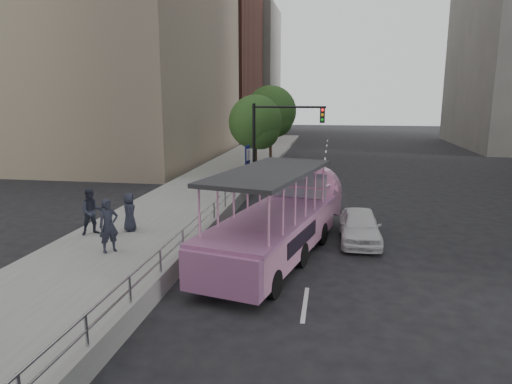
{
  "coord_description": "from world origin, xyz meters",
  "views": [
    {
      "loc": [
        1.58,
        -13.64,
        5.57
      ],
      "look_at": [
        -1.0,
        1.81,
        2.29
      ],
      "focal_mm": 32.0,
      "sensor_mm": 36.0,
      "label": 1
    }
  ],
  "objects": [
    {
      "name": "ground",
      "position": [
        0.0,
        0.0,
        0.0
      ],
      "size": [
        160.0,
        160.0,
        0.0
      ],
      "primitive_type": "plane",
      "color": "black"
    },
    {
      "name": "sidewalk",
      "position": [
        -5.75,
        10.0,
        0.15
      ],
      "size": [
        5.5,
        80.0,
        0.3
      ],
      "primitive_type": "cube",
      "color": "#A0A19B",
      "rests_on": "ground"
    },
    {
      "name": "kerb_wall",
      "position": [
        -3.12,
        2.0,
        0.48
      ],
      "size": [
        0.24,
        30.0,
        0.36
      ],
      "primitive_type": "cube",
      "color": "gray",
      "rests_on": "sidewalk"
    },
    {
      "name": "guardrail",
      "position": [
        -3.12,
        2.0,
        1.14
      ],
      "size": [
        0.07,
        22.0,
        0.71
      ],
      "color": "#A4A4A8",
      "rests_on": "kerb_wall"
    },
    {
      "name": "duck_boat",
      "position": [
        -0.07,
        2.13,
        1.2
      ],
      "size": [
        4.5,
        9.99,
        3.23
      ],
      "color": "black",
      "rests_on": "ground"
    },
    {
      "name": "car",
      "position": [
        2.76,
        3.87,
        0.64
      ],
      "size": [
        1.58,
        3.8,
        1.29
      ],
      "primitive_type": "imported",
      "rotation": [
        0.0,
        0.0,
        0.02
      ],
      "color": "white",
      "rests_on": "ground"
    },
    {
      "name": "pedestrian_near",
      "position": [
        -5.89,
        0.38,
        1.24
      ],
      "size": [
        0.8,
        0.81,
        1.88
      ],
      "primitive_type": "imported",
      "rotation": [
        0.0,
        0.0,
        0.81
      ],
      "color": "#232734",
      "rests_on": "sidewalk"
    },
    {
      "name": "pedestrian_mid",
      "position": [
        -7.52,
        2.21,
        1.21
      ],
      "size": [
        1.12,
        1.09,
        1.81
      ],
      "primitive_type": "imported",
      "rotation": [
        0.0,
        0.0,
        0.68
      ],
      "color": "#232734",
      "rests_on": "sidewalk"
    },
    {
      "name": "pedestrian_far",
      "position": [
        -6.3,
        2.89,
        1.07
      ],
      "size": [
        0.72,
        0.88,
        1.54
      ],
      "primitive_type": "imported",
      "rotation": [
        0.0,
        0.0,
        1.91
      ],
      "color": "#232734",
      "rests_on": "sidewalk"
    },
    {
      "name": "parking_sign",
      "position": [
        -2.81,
        10.0,
        1.89
      ],
      "size": [
        0.15,
        0.68,
        3.06
      ],
      "color": "black",
      "rests_on": "ground"
    },
    {
      "name": "traffic_signal",
      "position": [
        -1.7,
        12.5,
        3.5
      ],
      "size": [
        4.2,
        0.32,
        5.2
      ],
      "color": "black",
      "rests_on": "ground"
    },
    {
      "name": "street_tree_near",
      "position": [
        -3.3,
        15.93,
        3.82
      ],
      "size": [
        3.52,
        3.52,
        5.72
      ],
      "color": "#3A251A",
      "rests_on": "ground"
    },
    {
      "name": "street_tree_far",
      "position": [
        -3.1,
        21.93,
        4.31
      ],
      "size": [
        3.97,
        3.97,
        6.45
      ],
      "color": "#3A251A",
      "rests_on": "ground"
    },
    {
      "name": "midrise_brick",
      "position": [
        -18.0,
        48.0,
        13.0
      ],
      "size": [
        18.0,
        16.0,
        26.0
      ],
      "primitive_type": "cube",
      "color": "brown",
      "rests_on": "ground"
    },
    {
      "name": "midrise_stone_b",
      "position": [
        -16.0,
        64.0,
        10.0
      ],
      "size": [
        16.0,
        14.0,
        20.0
      ],
      "primitive_type": "cube",
      "color": "gray",
      "rests_on": "ground"
    }
  ]
}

